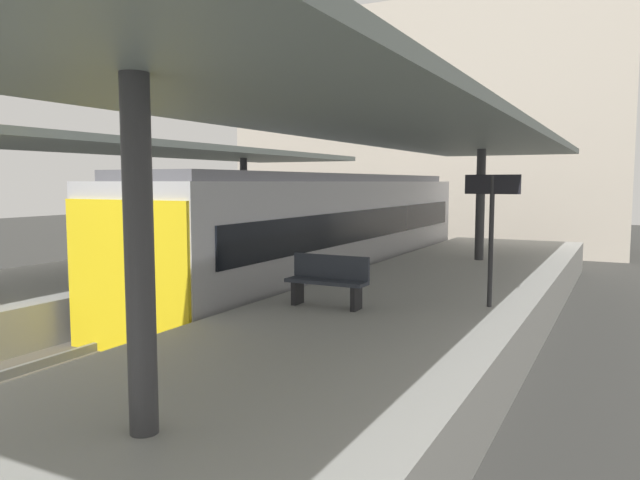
% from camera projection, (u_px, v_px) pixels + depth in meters
% --- Properties ---
extents(ground_plane, '(80.00, 80.00, 0.00)m').
position_uv_depth(ground_plane, '(180.00, 348.00, 11.19)').
color(ground_plane, '#383835').
extents(platform_left, '(4.40, 28.00, 1.00)m').
position_uv_depth(platform_left, '(41.00, 303.00, 12.87)').
color(platform_left, '#9E9E99').
rests_on(platform_left, ground_plane).
extents(platform_right, '(4.40, 28.00, 1.00)m').
position_uv_depth(platform_right, '(369.00, 348.00, 9.41)').
color(platform_right, '#9E9E99').
rests_on(platform_right, ground_plane).
extents(track_ballast, '(3.20, 28.00, 0.20)m').
position_uv_depth(track_ballast, '(180.00, 343.00, 11.18)').
color(track_ballast, '#59544C').
rests_on(track_ballast, ground_plane).
extents(rail_near_side, '(0.08, 28.00, 0.14)m').
position_uv_depth(rail_near_side, '(150.00, 330.00, 11.49)').
color(rail_near_side, slate).
rests_on(rail_near_side, track_ballast).
extents(rail_far_side, '(0.08, 28.00, 0.14)m').
position_uv_depth(rail_far_side, '(211.00, 339.00, 10.83)').
color(rail_far_side, slate).
rests_on(rail_far_side, track_ballast).
extents(commuter_train, '(2.78, 14.94, 3.10)m').
position_uv_depth(commuter_train, '(327.00, 232.00, 16.46)').
color(commuter_train, '#ADADB2').
rests_on(commuter_train, track_ballast).
extents(canopy_left, '(4.18, 21.00, 3.01)m').
position_uv_depth(canopy_left, '(87.00, 147.00, 13.78)').
color(canopy_left, '#333335').
rests_on(canopy_left, platform_left).
extents(canopy_right, '(4.18, 21.00, 3.11)m').
position_uv_depth(canopy_right, '(402.00, 129.00, 10.31)').
color(canopy_right, '#333335').
rests_on(canopy_right, platform_right).
extents(platform_bench, '(1.40, 0.41, 0.86)m').
position_uv_depth(platform_bench, '(328.00, 279.00, 10.08)').
color(platform_bench, black).
rests_on(platform_bench, platform_right).
extents(platform_sign, '(0.90, 0.08, 2.21)m').
position_uv_depth(platform_sign, '(492.00, 210.00, 9.93)').
color(platform_sign, '#262628').
rests_on(platform_sign, platform_right).
extents(station_building_backdrop, '(18.00, 6.00, 11.00)m').
position_uv_depth(station_building_backdrop, '(426.00, 132.00, 29.06)').
color(station_building_backdrop, '#A89E8E').
rests_on(station_building_backdrop, ground_plane).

